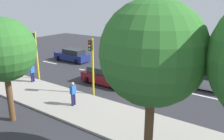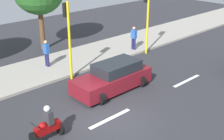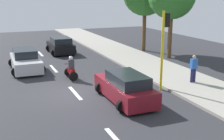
{
  "view_description": "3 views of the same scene",
  "coord_description": "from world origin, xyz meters",
  "px_view_note": "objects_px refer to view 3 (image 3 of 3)",
  "views": [
    {
      "loc": [
        17.53,
        9.32,
        7.08
      ],
      "look_at": [
        1.41,
        -1.89,
        1.16
      ],
      "focal_mm": 36.7,
      "sensor_mm": 36.0,
      "label": 1
    },
    {
      "loc": [
        -8.64,
        7.91,
        7.28
      ],
      "look_at": [
        1.09,
        -1.13,
        1.73
      ],
      "focal_mm": 48.43,
      "sensor_mm": 36.0,
      "label": 2
    },
    {
      "loc": [
        -3.98,
        -15.01,
        5.36
      ],
      "look_at": [
        1.92,
        -0.76,
        1.33
      ],
      "focal_mm": 46.49,
      "sensor_mm": 36.0,
      "label": 3
    }
  ],
  "objects_px": {
    "car_silver": "(25,60)",
    "car_maroon": "(125,88)",
    "car_black": "(61,46)",
    "traffic_light_corner": "(164,40)",
    "pedestrian_near_signal": "(194,68)",
    "motorcycle": "(71,69)"
  },
  "relations": [
    {
      "from": "car_maroon",
      "to": "car_black",
      "type": "xyz_separation_m",
      "value": [
        -0.25,
        13.76,
        -0.0
      ]
    },
    {
      "from": "motorcycle",
      "to": "pedestrian_near_signal",
      "type": "relative_size",
      "value": 0.91
    },
    {
      "from": "car_maroon",
      "to": "pedestrian_near_signal",
      "type": "distance_m",
      "value": 5.14
    },
    {
      "from": "motorcycle",
      "to": "traffic_light_corner",
      "type": "xyz_separation_m",
      "value": [
        4.31,
        -4.2,
        2.29
      ]
    },
    {
      "from": "car_maroon",
      "to": "traffic_light_corner",
      "type": "height_order",
      "value": "traffic_light_corner"
    },
    {
      "from": "car_silver",
      "to": "motorcycle",
      "type": "relative_size",
      "value": 2.99
    },
    {
      "from": "car_black",
      "to": "pedestrian_near_signal",
      "type": "relative_size",
      "value": 2.31
    },
    {
      "from": "car_black",
      "to": "traffic_light_corner",
      "type": "relative_size",
      "value": 0.87
    },
    {
      "from": "car_silver",
      "to": "car_black",
      "type": "xyz_separation_m",
      "value": [
        3.77,
        5.23,
        -0.0
      ]
    },
    {
      "from": "car_black",
      "to": "traffic_light_corner",
      "type": "distance_m",
      "value": 13.47
    },
    {
      "from": "pedestrian_near_signal",
      "to": "traffic_light_corner",
      "type": "bearing_deg",
      "value": -176.28
    },
    {
      "from": "motorcycle",
      "to": "pedestrian_near_signal",
      "type": "xyz_separation_m",
      "value": [
        6.58,
        -4.05,
        0.42
      ]
    },
    {
      "from": "pedestrian_near_signal",
      "to": "motorcycle",
      "type": "bearing_deg",
      "value": 148.38
    },
    {
      "from": "car_silver",
      "to": "car_maroon",
      "type": "distance_m",
      "value": 9.43
    },
    {
      "from": "car_black",
      "to": "pedestrian_near_signal",
      "type": "distance_m",
      "value": 13.84
    },
    {
      "from": "car_silver",
      "to": "traffic_light_corner",
      "type": "relative_size",
      "value": 1.02
    },
    {
      "from": "car_maroon",
      "to": "car_black",
      "type": "relative_size",
      "value": 1.14
    },
    {
      "from": "car_silver",
      "to": "motorcycle",
      "type": "distance_m",
      "value": 4.29
    },
    {
      "from": "car_black",
      "to": "motorcycle",
      "type": "relative_size",
      "value": 2.55
    },
    {
      "from": "car_maroon",
      "to": "traffic_light_corner",
      "type": "relative_size",
      "value": 0.99
    },
    {
      "from": "car_maroon",
      "to": "pedestrian_near_signal",
      "type": "xyz_separation_m",
      "value": [
        5.03,
        0.97,
        0.35
      ]
    },
    {
      "from": "car_silver",
      "to": "traffic_light_corner",
      "type": "xyz_separation_m",
      "value": [
        6.78,
        -7.71,
        2.22
      ]
    }
  ]
}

